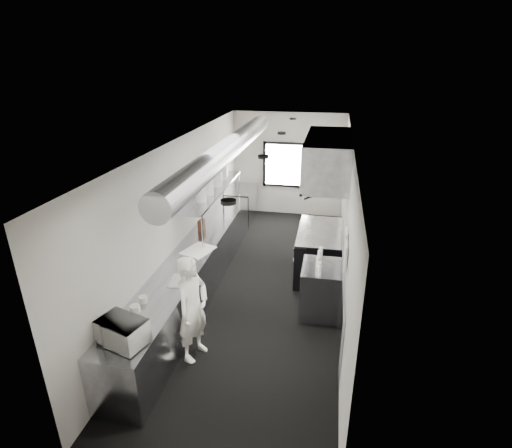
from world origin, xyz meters
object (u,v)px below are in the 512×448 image
at_px(knife_block, 201,225).
at_px(squeeze_bottle_b, 320,266).
at_px(microwave, 122,332).
at_px(plate_stack_a, 201,195).
at_px(pass_shelf, 214,191).
at_px(small_plate, 183,271).
at_px(squeeze_bottle_c, 318,262).
at_px(far_work_table, 241,205).
at_px(range, 318,252).
at_px(plate_stack_b, 208,188).
at_px(prep_counter, 195,271).
at_px(plate_stack_c, 216,178).
at_px(line_cook, 193,309).
at_px(squeeze_bottle_d, 319,256).
at_px(plate_stack_d, 222,170).
at_px(squeeze_bottle_e, 321,252).
at_px(bottle_station, 320,290).
at_px(squeeze_bottle_a, 320,271).
at_px(deli_tub_a, 135,309).
at_px(cutting_board, 198,250).
at_px(deli_tub_b, 143,299).
at_px(exhaust_hood, 327,158).

height_order(knife_block, squeeze_bottle_b, knife_block).
xyz_separation_m(microwave, plate_stack_a, (-0.07, 3.32, 0.64)).
relative_size(pass_shelf, small_plate, 18.14).
xyz_separation_m(squeeze_bottle_b, squeeze_bottle_c, (-0.03, 0.12, 0.01)).
xyz_separation_m(small_plate, squeeze_bottle_b, (2.17, 0.45, 0.07)).
distance_m(far_work_table, knife_block, 2.88).
bearing_deg(small_plate, range, 43.62).
relative_size(small_plate, plate_stack_b, 0.59).
bearing_deg(prep_counter, plate_stack_c, 91.64).
distance_m(line_cook, squeeze_bottle_d, 2.35).
height_order(small_plate, squeeze_bottle_d, squeeze_bottle_d).
xyz_separation_m(plate_stack_d, squeeze_bottle_e, (2.33, -2.15, -0.77)).
bearing_deg(range, knife_block, -172.23).
distance_m(bottle_station, line_cook, 2.29).
height_order(far_work_table, squeeze_bottle_a, squeeze_bottle_a).
height_order(plate_stack_b, squeeze_bottle_c, plate_stack_b).
bearing_deg(deli_tub_a, pass_shelf, 88.31).
bearing_deg(cutting_board, squeeze_bottle_d, 0.31).
xyz_separation_m(prep_counter, cutting_board, (0.09, -0.03, 0.46)).
bearing_deg(squeeze_bottle_b, pass_shelf, 141.31).
bearing_deg(plate_stack_a, line_cook, -75.54).
bearing_deg(deli_tub_a, knife_block, 89.93).
bearing_deg(plate_stack_b, deli_tub_b, -91.91).
height_order(deli_tub_a, deli_tub_b, deli_tub_a).
xyz_separation_m(plate_stack_b, plate_stack_d, (-0.03, 1.14, 0.05)).
relative_size(plate_stack_d, squeeze_bottle_e, 2.00).
bearing_deg(microwave, bottle_station, 63.39).
height_order(exhaust_hood, squeeze_bottle_b, exhaust_hood).
bearing_deg(small_plate, plate_stack_a, 95.66).
distance_m(deli_tub_a, squeeze_bottle_a, 2.84).
distance_m(deli_tub_a, squeeze_bottle_d, 3.09).
xyz_separation_m(plate_stack_c, squeeze_bottle_e, (2.31, -1.60, -0.75)).
bearing_deg(squeeze_bottle_c, exhaust_hood, 89.31).
height_order(far_work_table, plate_stack_c, plate_stack_c).
height_order(deli_tub_a, plate_stack_a, plate_stack_a).
bearing_deg(line_cook, deli_tub_a, 133.33).
height_order(plate_stack_a, squeeze_bottle_a, plate_stack_a).
height_order(deli_tub_b, squeeze_bottle_b, squeeze_bottle_b).
distance_m(knife_block, plate_stack_c, 1.13).
distance_m(line_cook, deli_tub_b, 0.71).
xyz_separation_m(pass_shelf, squeeze_bottle_a, (2.31, -1.99, -0.56)).
height_order(prep_counter, bottle_station, same).
height_order(line_cook, microwave, line_cook).
height_order(far_work_table, plate_stack_b, plate_stack_b).
height_order(plate_stack_a, squeeze_bottle_e, plate_stack_a).
bearing_deg(exhaust_hood, squeeze_bottle_a, -89.12).
relative_size(prep_counter, plate_stack_b, 21.32).
height_order(pass_shelf, small_plate, pass_shelf).
xyz_separation_m(deli_tub_a, plate_stack_c, (0.09, 3.72, 0.80)).
xyz_separation_m(range, squeeze_bottle_b, (0.07, -1.54, 0.51)).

